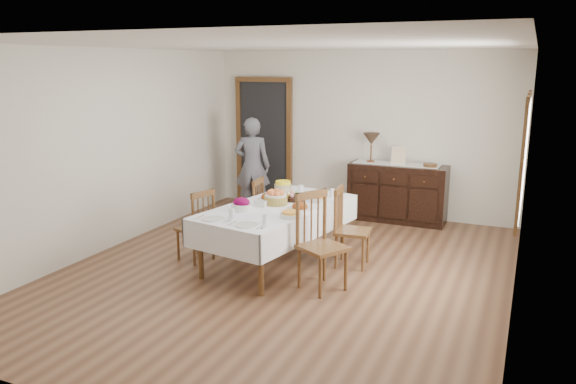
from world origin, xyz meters
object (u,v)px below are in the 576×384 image
at_px(chair_right_far, 349,227).
at_px(sideboard, 397,193).
at_px(chair_left_near, 197,225).
at_px(table_lamp, 371,140).
at_px(chair_right_near, 319,241).
at_px(person, 252,163).
at_px(dining_table, 277,213).
at_px(chair_left_far, 250,211).

distance_m(chair_right_far, sideboard, 2.19).
height_order(chair_left_near, table_lamp, table_lamp).
height_order(sideboard, table_lamp, table_lamp).
bearing_deg(chair_right_near, person, 69.93).
xyz_separation_m(chair_left_near, chair_right_near, (1.68, -0.20, 0.08)).
bearing_deg(table_lamp, dining_table, -100.56).
bearing_deg(chair_left_far, chair_left_near, -24.81).
bearing_deg(table_lamp, sideboard, -2.28).
bearing_deg(dining_table, table_lamp, 89.75).
distance_m(dining_table, sideboard, 2.65).
height_order(chair_left_near, chair_right_near, chair_right_near).
xyz_separation_m(chair_left_far, table_lamp, (1.11, 1.97, 0.78)).
relative_size(chair_left_far, chair_right_near, 0.86).
bearing_deg(chair_left_near, chair_left_far, 177.87).
height_order(chair_right_near, sideboard, chair_right_near).
bearing_deg(chair_right_near, table_lamp, 35.18).
relative_size(dining_table, table_lamp, 4.96).
bearing_deg(chair_left_far, person, -159.73).
xyz_separation_m(chair_right_near, person, (-2.09, 2.49, 0.30)).
height_order(dining_table, person, person).
relative_size(chair_right_near, table_lamp, 2.31).
bearing_deg(table_lamp, chair_left_far, -119.43).
distance_m(chair_right_near, sideboard, 2.99).
distance_m(chair_right_near, chair_right_far, 0.81).
bearing_deg(sideboard, chair_left_near, -123.53).
height_order(chair_right_far, table_lamp, table_lamp).
distance_m(person, table_lamp, 1.93).
height_order(chair_left_far, chair_right_far, chair_right_far).
bearing_deg(person, chair_right_near, 113.23).
bearing_deg(sideboard, chair_right_far, -92.41).
xyz_separation_m(chair_right_far, person, (-2.16, 1.68, 0.35)).
distance_m(chair_right_far, person, 2.76).
bearing_deg(person, chair_left_near, 83.34).
relative_size(dining_table, person, 1.36).
xyz_separation_m(chair_left_near, chair_right_far, (1.76, 0.60, 0.03)).
bearing_deg(chair_left_far, table_lamp, 145.00).
distance_m(chair_left_near, chair_right_near, 1.69).
distance_m(chair_left_far, person, 1.65).
relative_size(chair_right_far, person, 0.57).
relative_size(person, table_lamp, 3.64).
bearing_deg(chair_left_far, sideboard, 135.85).
relative_size(chair_left_far, table_lamp, 1.99).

